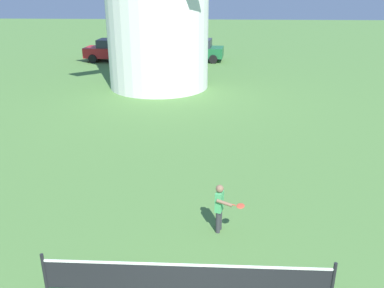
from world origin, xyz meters
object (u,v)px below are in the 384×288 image
object	(u,v)px
tennis_net	(186,279)
player_far	(220,206)
parked_car_green	(196,50)
parked_car_red	(117,50)

from	to	relation	value
tennis_net	player_far	world-z (taller)	player_far
tennis_net	player_far	distance (m)	2.56
tennis_net	parked_car_green	xyz separation A→B (m)	(-0.77, 24.12, 0.12)
tennis_net	parked_car_red	xyz separation A→B (m)	(-6.46, 23.67, 0.13)
player_far	parked_car_red	bearing A→B (deg)	108.47
tennis_net	parked_car_red	world-z (taller)	parked_car_red
player_far	parked_car_green	xyz separation A→B (m)	(-1.39, 21.63, 0.13)
tennis_net	player_far	size ratio (longest dim) A/B	4.20
parked_car_red	parked_car_green	world-z (taller)	same
player_far	parked_car_green	size ratio (longest dim) A/B	0.30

